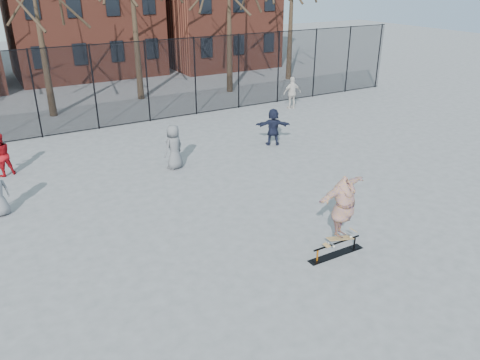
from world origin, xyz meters
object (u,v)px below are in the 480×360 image
bystander_red (1,155)px  bystander_navy (273,127)px  skateboard (340,240)px  skater (343,209)px  bystander_extra (174,147)px  bystander_white (292,93)px  skate_rail (336,250)px

bystander_red → bystander_navy: size_ratio=1.00×
skateboard → bystander_navy: size_ratio=0.56×
skater → bystander_extra: size_ratio=1.21×
bystander_navy → bystander_extra: (-4.78, -0.39, 0.05)m
bystander_navy → skater: bearing=95.2°
bystander_navy → bystander_extra: size_ratio=0.94×
bystander_red → bystander_white: bystander_white is taller
skate_rail → bystander_red: (-7.22, 10.33, 0.67)m
bystander_red → bystander_navy: (10.59, -2.12, -0.00)m
bystander_white → bystander_navy: bystander_white is taller
bystander_red → bystander_extra: 6.33m
skater → bystander_navy: size_ratio=1.28×
skater → bystander_white: bearing=39.6°
skateboard → bystander_navy: (3.28, 8.21, 0.38)m
skater → bystander_red: skater is taller
skateboard → bystander_white: size_ratio=0.52×
bystander_red → bystander_white: 15.00m
skateboard → skate_rail: bearing=180.0°
skateboard → bystander_red: size_ratio=0.56×
skateboard → skater: bearing=0.0°
skater → skate_rail: bearing=160.2°
skate_rail → bystander_red: size_ratio=1.06×
skate_rail → skateboard: (0.10, 0.00, 0.29)m
bystander_white → bystander_extra: bearing=37.6°
bystander_white → skater: bearing=68.6°
skate_rail → bystander_white: bystander_white is taller
bystander_red → bystander_navy: bearing=153.4°
skate_rail → bystander_red: bearing=124.9°
skate_rail → bystander_navy: (3.38, 8.21, 0.67)m
skate_rail → bystander_white: bearing=59.1°
bystander_extra → bystander_navy: bearing=161.8°
skate_rail → skater: (0.10, 0.00, 1.19)m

